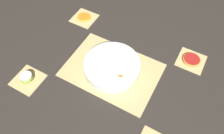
{
  "coord_description": "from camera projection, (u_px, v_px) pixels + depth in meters",
  "views": [
    {
      "loc": [
        0.31,
        -0.57,
        0.95
      ],
      "look_at": [
        0.0,
        0.0,
        0.03
      ],
      "focal_mm": 35.0,
      "sensor_mm": 36.0,
      "label": 1
    }
  ],
  "objects": [
    {
      "name": "ground_plane",
      "position": [
        112.0,
        70.0,
        1.15
      ],
      "size": [
        6.0,
        6.0,
        0.0
      ],
      "primitive_type": "plane",
      "color": "#2D2823"
    },
    {
      "name": "bamboo_mat_center",
      "position": [
        112.0,
        70.0,
        1.15
      ],
      "size": [
        0.48,
        0.34,
        0.01
      ],
      "color": "#D6B775",
      "rests_on": "ground_plane"
    },
    {
      "name": "coaster_mat_near_left",
      "position": [
        28.0,
        80.0,
        1.11
      ],
      "size": [
        0.14,
        0.14,
        0.01
      ],
      "color": "#D6B775",
      "rests_on": "ground_plane"
    },
    {
      "name": "coaster_mat_far_left",
      "position": [
        84.0,
        18.0,
        1.38
      ],
      "size": [
        0.14,
        0.14,
        0.01
      ],
      "color": "#D6B775",
      "rests_on": "ground_plane"
    },
    {
      "name": "coaster_mat_far_right",
      "position": [
        191.0,
        60.0,
        1.18
      ],
      "size": [
        0.14,
        0.14,
        0.01
      ],
      "color": "#D6B775",
      "rests_on": "ground_plane"
    },
    {
      "name": "fruit_salad_bowl",
      "position": [
        112.0,
        66.0,
        1.12
      ],
      "size": [
        0.29,
        0.29,
        0.07
      ],
      "color": "silver",
      "rests_on": "bamboo_mat_center"
    },
    {
      "name": "apple_half",
      "position": [
        27.0,
        77.0,
        1.1
      ],
      "size": [
        0.06,
        0.06,
        0.04
      ],
      "color": "#7FAD38",
      "rests_on": "coaster_mat_near_left"
    },
    {
      "name": "orange_slice_whole",
      "position": [
        84.0,
        17.0,
        1.37
      ],
      "size": [
        0.09,
        0.09,
        0.01
      ],
      "color": "orange",
      "rests_on": "coaster_mat_far_left"
    },
    {
      "name": "grapefruit_slice",
      "position": [
        192.0,
        59.0,
        1.18
      ],
      "size": [
        0.1,
        0.1,
        0.01
      ],
      "color": "#B2231E",
      "rests_on": "coaster_mat_far_right"
    }
  ]
}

